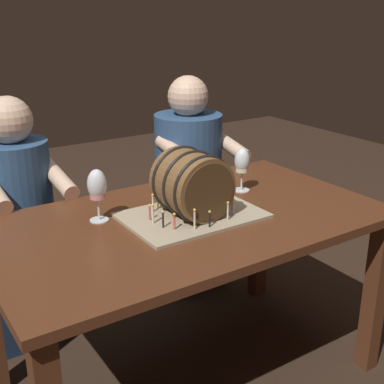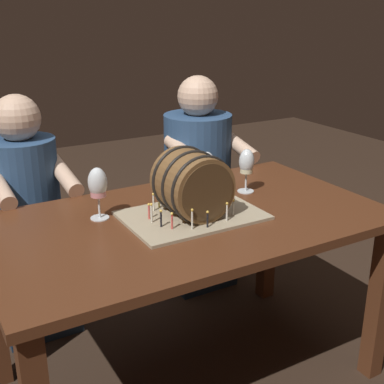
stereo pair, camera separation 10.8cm
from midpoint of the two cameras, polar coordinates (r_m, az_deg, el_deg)
The scene contains 8 objects.
ground_plane at distance 2.33m, azimuth 0.98°, elevation -19.75°, with size 8.00×8.00×0.00m, color #332319.
dining_table at distance 1.98m, azimuth 1.09°, elevation -5.55°, with size 1.50×0.86×0.74m.
barrel_cake at distance 1.90m, azimuth 1.63°, elevation 0.47°, with size 0.51×0.35×0.26m.
wine_glass_rose at distance 1.90m, azimuth -8.85°, elevation 0.73°, with size 0.07×0.07×0.20m.
wine_glass_red at distance 2.21m, azimuth 3.06°, elevation 3.09°, with size 0.06×0.06×0.17m.
wine_glass_white at distance 2.19m, azimuth 7.50°, elevation 3.10°, with size 0.07×0.07×0.19m.
person_seated_left at distance 2.47m, azimuth -16.38°, elevation -4.17°, with size 0.36×0.46×1.14m.
person_seated_right at distance 2.78m, azimuth 1.76°, elevation 0.14°, with size 0.40×0.48×1.16m.
Camera 2 is at (-0.88, -1.56, 1.48)m, focal length 47.98 mm.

